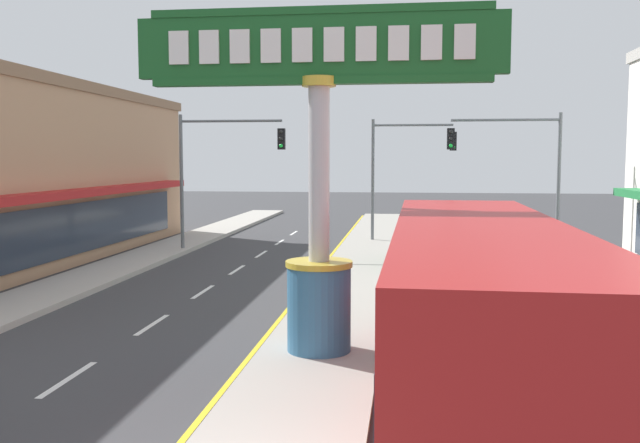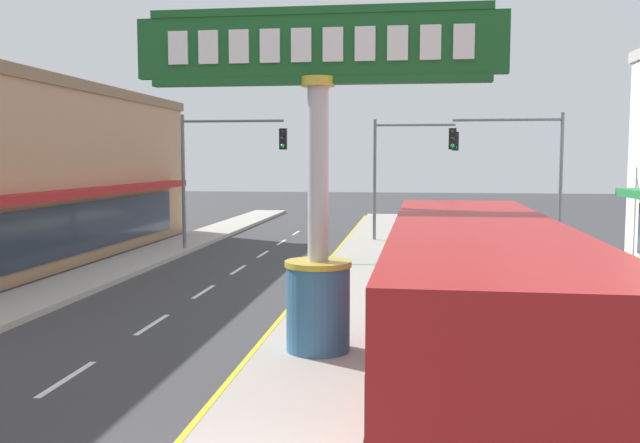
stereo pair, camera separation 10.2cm
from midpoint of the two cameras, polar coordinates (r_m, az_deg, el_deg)
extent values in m
cube|color=#A39E93|center=(25.79, 3.29, -4.07)|extent=(2.59, 52.00, 0.14)
cube|color=#ADA89E|center=(26.17, -17.42, -4.12)|extent=(2.43, 60.00, 0.18)
cube|color=#ADA89E|center=(24.81, 24.47, -4.85)|extent=(2.43, 60.00, 0.18)
cube|color=silver|center=(14.43, -19.98, -12.10)|extent=(0.14, 2.20, 0.01)
cube|color=silver|center=(18.30, -13.54, -8.26)|extent=(0.14, 2.20, 0.01)
cube|color=silver|center=(22.36, -9.46, -5.74)|extent=(0.14, 2.20, 0.01)
cube|color=silver|center=(26.53, -6.67, -3.98)|extent=(0.14, 2.20, 0.01)
cube|color=silver|center=(30.77, -4.65, -2.69)|extent=(0.14, 2.20, 0.01)
cube|color=silver|center=(35.05, -3.13, -1.72)|extent=(0.14, 2.20, 0.01)
cube|color=silver|center=(39.35, -1.93, -0.96)|extent=(0.14, 2.20, 0.01)
cube|color=silver|center=(13.17, 19.57, -13.77)|extent=(0.14, 2.20, 0.01)
cube|color=silver|center=(17.32, 16.53, -9.10)|extent=(0.14, 2.20, 0.01)
cube|color=silver|center=(21.57, 14.72, -6.24)|extent=(0.14, 2.20, 0.01)
cube|color=silver|center=(25.87, 13.52, -4.32)|extent=(0.14, 2.20, 0.01)
cube|color=silver|center=(30.20, 12.67, -2.95)|extent=(0.14, 2.20, 0.01)
cube|color=silver|center=(34.55, 12.03, -1.93)|extent=(0.14, 2.20, 0.01)
cube|color=silver|center=(38.90, 11.53, -1.13)|extent=(0.14, 2.20, 0.01)
cube|color=yellow|center=(25.95, 0.04, -4.15)|extent=(0.12, 52.00, 0.01)
cube|color=yellow|center=(25.73, 6.57, -4.26)|extent=(0.12, 52.00, 0.01)
cylinder|color=#33668C|center=(14.76, 0.04, -7.22)|extent=(1.35, 1.35, 1.81)
cylinder|color=gold|center=(14.59, 0.04, -3.51)|extent=(1.42, 1.42, 0.12)
cylinder|color=#B7B7BC|center=(14.42, 0.04, 4.05)|extent=(0.44, 0.44, 3.96)
cylinder|color=gold|center=(14.51, 0.04, 11.49)|extent=(0.71, 0.71, 0.20)
cube|color=#195623|center=(14.60, 0.05, 14.31)|extent=(7.67, 0.24, 1.25)
cube|color=#195623|center=(14.73, 0.05, 17.02)|extent=(7.05, 0.29, 0.16)
cube|color=#195623|center=(14.51, 0.04, 11.57)|extent=(7.05, 0.29, 0.16)
cube|color=white|center=(15.12, -11.46, 13.90)|extent=(0.42, 0.06, 0.69)
cube|color=white|center=(14.93, -9.02, 14.05)|extent=(0.42, 0.06, 0.69)
cube|color=white|center=(14.76, -6.52, 14.18)|extent=(0.42, 0.06, 0.69)
cube|color=white|center=(14.62, -3.96, 14.29)|extent=(0.42, 0.06, 0.69)
cube|color=white|center=(14.50, -1.35, 14.38)|extent=(0.42, 0.06, 0.69)
cube|color=white|center=(14.42, 1.29, 14.43)|extent=(0.42, 0.06, 0.69)
cube|color=white|center=(14.36, 3.96, 14.46)|extent=(0.42, 0.06, 0.69)
cube|color=white|center=(14.33, 6.65, 14.45)|extent=(0.42, 0.06, 0.69)
cube|color=white|center=(14.34, 9.34, 14.42)|extent=(0.42, 0.06, 0.69)
cube|color=white|center=(14.37, 12.02, 14.35)|extent=(0.42, 0.06, 0.69)
cube|color=#B21E1E|center=(28.01, -18.93, 2.26)|extent=(0.90, 21.88, 0.30)
cube|color=#283342|center=(28.30, -19.59, -0.62)|extent=(0.08, 21.11, 2.00)
cylinder|color=slate|center=(31.75, -11.14, 3.08)|extent=(0.16, 0.16, 6.20)
cylinder|color=slate|center=(31.11, -7.15, 8.25)|extent=(4.62, 0.12, 0.12)
cube|color=black|center=(30.42, -2.97, 6.83)|extent=(0.32, 0.24, 0.92)
sphere|color=black|center=(30.29, -3.02, 7.41)|extent=(0.17, 0.17, 0.17)
sphere|color=black|center=(30.28, -3.02, 6.84)|extent=(0.17, 0.17, 0.17)
sphere|color=#19D83F|center=(30.27, -3.02, 6.27)|extent=(0.17, 0.17, 0.17)
cylinder|color=slate|center=(31.44, 19.36, 2.86)|extent=(0.16, 0.16, 6.20)
cylinder|color=slate|center=(31.07, 15.30, 8.12)|extent=(4.62, 0.12, 0.12)
cube|color=black|center=(30.66, 11.00, 6.73)|extent=(0.32, 0.24, 0.92)
sphere|color=black|center=(30.53, 11.02, 7.30)|extent=(0.17, 0.17, 0.17)
sphere|color=black|center=(30.52, 11.01, 6.74)|extent=(0.17, 0.17, 0.17)
sphere|color=#19D83F|center=(30.52, 11.00, 6.17)|extent=(0.17, 0.17, 0.17)
cylinder|color=slate|center=(34.90, 4.62, 3.34)|extent=(0.16, 0.16, 6.20)
cylinder|color=slate|center=(34.87, 7.94, 7.91)|extent=(3.96, 0.12, 0.12)
cube|color=black|center=(34.75, 11.21, 6.53)|extent=(0.32, 0.24, 0.92)
sphere|color=black|center=(34.62, 11.24, 7.04)|extent=(0.17, 0.17, 0.17)
sphere|color=black|center=(34.61, 11.23, 6.54)|extent=(0.17, 0.17, 0.17)
sphere|color=#19D83F|center=(34.60, 11.22, 6.04)|extent=(0.17, 0.17, 0.17)
cube|color=#14562D|center=(27.38, 9.74, -2.26)|extent=(2.10, 4.68, 0.80)
cube|color=#14562D|center=(27.11, 9.76, -0.63)|extent=(1.80, 2.92, 0.80)
cube|color=#283342|center=(27.14, 9.75, -1.22)|extent=(1.84, 2.95, 0.24)
cylinder|color=black|center=(28.86, 8.01, -2.58)|extent=(0.25, 0.69, 0.68)
cylinder|color=black|center=(28.85, 11.49, -2.63)|extent=(0.25, 0.69, 0.68)
cylinder|color=black|center=(26.04, 7.77, -3.42)|extent=(0.25, 0.69, 0.68)
cylinder|color=black|center=(26.03, 11.63, -3.48)|extent=(0.25, 0.69, 0.68)
cube|color=#B21E1E|center=(10.96, 13.00, -7.62)|extent=(2.66, 11.23, 2.90)
cube|color=#283342|center=(10.90, 13.04, -6.08)|extent=(2.68, 11.01, 0.90)
cube|color=#283342|center=(16.39, 11.48, -2.47)|extent=(2.30, 0.11, 1.40)
cube|color=black|center=(16.29, 11.54, 1.01)|extent=(1.75, 0.10, 0.30)
cylinder|color=black|center=(14.62, 7.24, -9.66)|extent=(0.29, 0.96, 0.96)
cylinder|color=black|center=(14.76, 16.33, -9.69)|extent=(0.29, 0.96, 0.96)
camera|label=1|loc=(0.05, -89.84, 0.01)|focal=38.69mm
camera|label=2|loc=(0.05, 90.16, -0.01)|focal=38.69mm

